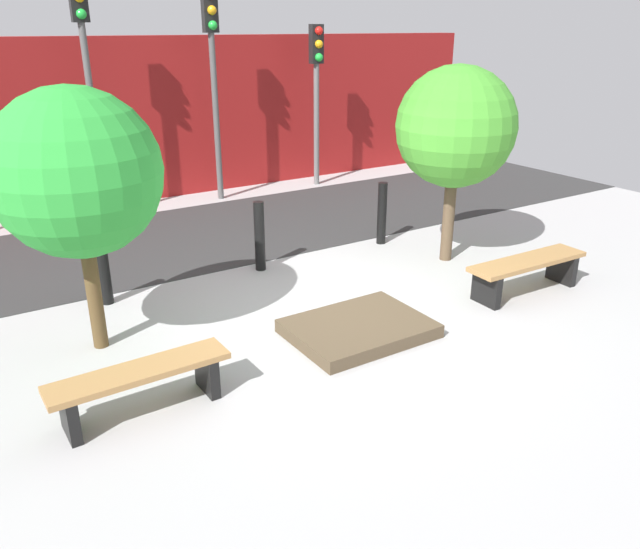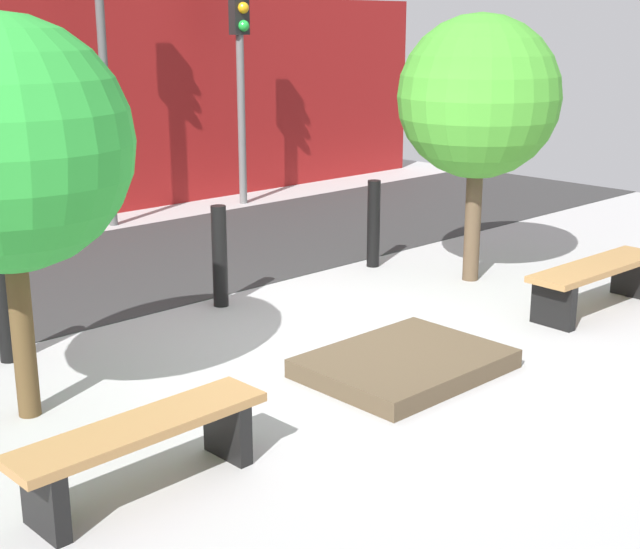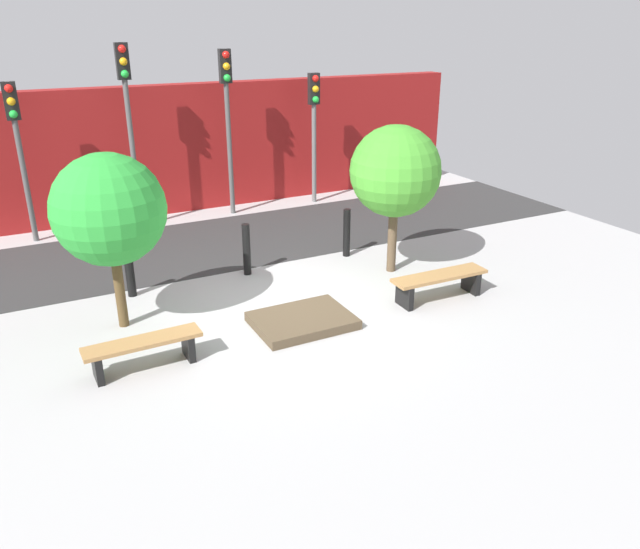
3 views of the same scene
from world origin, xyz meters
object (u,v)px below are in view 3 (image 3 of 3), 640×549
object	(u,v)px
bench_right	(439,281)
traffic_light_west	(17,134)
planter_bed	(302,321)
bollard_far_left	(130,273)
traffic_light_mid_west	(128,105)
bollard_center	(347,233)
bollard_left	(247,249)
tree_behind_right_bench	(395,172)
traffic_light_mid_east	(227,104)
bench_left	(143,348)
tree_behind_left_bench	(109,210)
traffic_light_east	(314,114)

from	to	relation	value
bench_right	traffic_light_west	distance (m)	9.33
planter_bed	bollard_far_left	size ratio (longest dim) A/B	1.81
traffic_light_mid_west	bench_right	bearing A→B (deg)	-60.64
bollard_center	bollard_left	bearing A→B (deg)	180.00
tree_behind_right_bench	traffic_light_mid_east	size ratio (longest dim) A/B	0.72
planter_bed	bollard_center	bearing A→B (deg)	47.91
bench_left	traffic_light_mid_east	xyz separation A→B (m)	(3.78, 6.72, 2.42)
tree_behind_left_bench	tree_behind_right_bench	xyz separation A→B (m)	(5.21, 0.00, 0.04)
tree_behind_right_bench	traffic_light_east	world-z (taller)	traffic_light_east
bench_right	bollard_left	world-z (taller)	bollard_left
planter_bed	traffic_light_mid_east	bearing A→B (deg)	79.78
bench_left	traffic_light_mid_east	bearing A→B (deg)	59.32
traffic_light_east	bollard_center	bearing A→B (deg)	-107.75
planter_bed	tree_behind_right_bench	size ratio (longest dim) A/B	0.55
bollard_far_left	traffic_light_east	size ratio (longest dim) A/B	0.26
tree_behind_right_bench	traffic_light_mid_west	bearing A→B (deg)	126.08
bench_right	tree_behind_left_bench	xyz separation A→B (m)	(-5.21, 1.53, 1.61)
bollard_left	bollard_center	xyz separation A→B (m)	(2.23, 0.00, -0.00)
tree_behind_left_bench	traffic_light_mid_west	size ratio (longest dim) A/B	0.68
bench_left	tree_behind_left_bench	distance (m)	2.24
bollard_left	bench_right	bearing A→B (deg)	-45.72
tree_behind_right_bench	bollard_far_left	world-z (taller)	tree_behind_right_bench
tree_behind_right_bench	traffic_light_mid_west	distance (m)	6.48
bollard_left	traffic_light_mid_east	size ratio (longest dim) A/B	0.26
tree_behind_left_bench	bollard_center	bearing A→B (deg)	13.26
traffic_light_mid_east	tree_behind_left_bench	bearing A→B (deg)	-126.08
bollard_left	traffic_light_east	bearing A→B (deg)	48.92
tree_behind_right_bench	bench_left	bearing A→B (deg)	-163.62
bench_left	tree_behind_right_bench	distance (m)	5.68
bollard_far_left	traffic_light_west	size ratio (longest dim) A/B	0.25
planter_bed	traffic_light_mid_west	xyz separation A→B (m)	(-1.18, 6.52, 2.78)
bollard_center	traffic_light_mid_west	bearing A→B (deg)	130.09
bench_right	traffic_light_east	distance (m)	7.07
traffic_light_east	bench_right	bearing A→B (deg)	-97.82
bollard_center	traffic_light_mid_east	size ratio (longest dim) A/B	0.25
bench_left	bollard_far_left	world-z (taller)	bollard_far_left
bollard_center	traffic_light_west	world-z (taller)	traffic_light_west
planter_bed	traffic_light_west	distance (m)	7.77
bench_left	traffic_light_mid_west	world-z (taller)	traffic_light_mid_west
tree_behind_left_bench	bench_left	bearing A→B (deg)	-90.00
traffic_light_mid_east	traffic_light_east	size ratio (longest dim) A/B	1.19
bench_left	bollard_far_left	size ratio (longest dim) A/B	1.91
bollard_center	traffic_light_west	distance (m)	7.29
bollard_left	traffic_light_mid_west	world-z (taller)	traffic_light_mid_west
tree_behind_right_bench	bollard_far_left	distance (m)	5.21
bench_left	bench_right	xyz separation A→B (m)	(5.21, 0.00, 0.02)
traffic_light_mid_west	tree_behind_left_bench	bearing A→B (deg)	-105.40
traffic_light_mid_east	traffic_light_west	bearing A→B (deg)	-179.99
bench_right	traffic_light_mid_west	distance (m)	8.11
bench_right	traffic_light_mid_east	size ratio (longest dim) A/B	0.45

